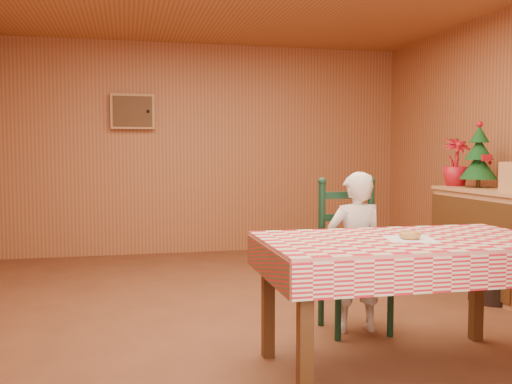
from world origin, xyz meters
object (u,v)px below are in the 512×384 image
ladder_chair (352,259)px  christmas_tree (479,158)px  storage_bin (493,279)px  seated_child (355,252)px  shelf_unit (492,241)px  dining_table (405,252)px

ladder_chair → christmas_tree: size_ratio=1.74×
christmas_tree → storage_bin: bearing=-111.1°
christmas_tree → seated_child: bearing=-148.1°
storage_bin → seated_child: bearing=-161.7°
christmas_tree → storage_bin: (-0.21, -0.55, -1.02)m
shelf_unit → christmas_tree: christmas_tree is taller
seated_child → shelf_unit: 1.83m
ladder_chair → storage_bin: bearing=16.3°
ladder_chair → shelf_unit: bearing=23.8°
storage_bin → shelf_unit: bearing=56.0°
shelf_unit → storage_bin: 0.46m
ladder_chair → seated_child: bearing=-90.0°
storage_bin → ladder_chair: bearing=-163.7°
seated_child → shelf_unit: (1.65, 0.78, -0.10)m
dining_table → shelf_unit: bearing=42.6°
dining_table → seated_child: size_ratio=1.47×
dining_table → christmas_tree: size_ratio=2.67×
seated_child → storage_bin: (1.44, 0.48, -0.37)m
dining_table → ladder_chair: (0.00, 0.79, -0.18)m
seated_child → shelf_unit: bearing=-154.6°
seated_child → shelf_unit: seated_child is taller
dining_table → ladder_chair: size_ratio=1.53×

